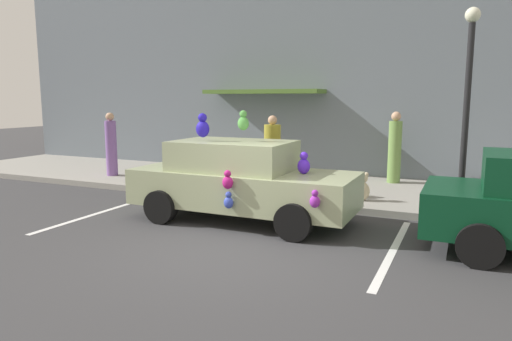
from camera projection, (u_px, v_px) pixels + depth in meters
name	position (u px, v px, depth m)	size (l,w,h in m)	color
ground_plane	(231.00, 249.00, 7.34)	(60.00, 60.00, 0.00)	#38383A
sidewalk	(322.00, 189.00, 11.82)	(24.00, 4.00, 0.15)	gray
storefront_building	(345.00, 69.00, 13.28)	(24.00, 1.25, 6.40)	slate
parking_stripe_front	(393.00, 250.00, 7.28)	(0.12, 3.60, 0.01)	silver
parking_stripe_rear	(101.00, 212.00, 9.70)	(0.12, 3.60, 0.01)	silver
plush_covered_car	(240.00, 180.00, 8.96)	(4.31, 1.93, 2.13)	#9DA77D
teddy_bear_on_sidewalk	(362.00, 187.00, 10.10)	(0.33, 0.27, 0.63)	beige
street_lamp_post	(468.00, 89.00, 8.78)	(0.28, 0.28, 3.86)	black
pedestrian_near_shopfront	(395.00, 149.00, 12.19)	(0.34, 0.34, 1.86)	#70974B
pedestrian_walking_past	(111.00, 146.00, 13.34)	(0.31, 0.31, 1.80)	#815AA4
pedestrian_by_lamp	(272.00, 158.00, 10.67)	(0.38, 0.38, 1.82)	#A1942D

